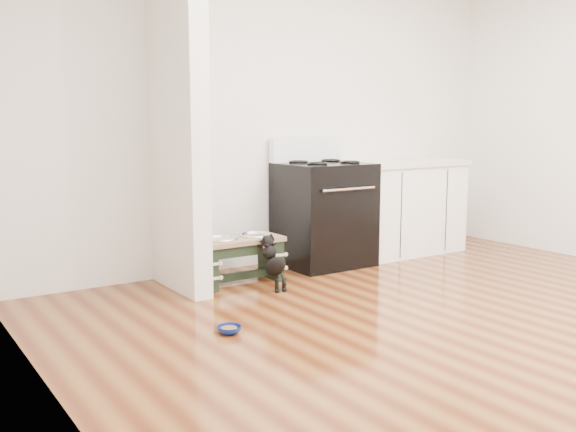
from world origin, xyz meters
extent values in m
plane|color=#4D200D|center=(0.00, 0.00, 0.00)|extent=(5.00, 5.00, 0.00)
plane|color=silver|center=(0.00, 2.50, 1.35)|extent=(5.00, 0.00, 5.00)
plane|color=silver|center=(-2.50, 0.00, 1.35)|extent=(0.00, 5.00, 5.00)
cube|color=silver|center=(-1.18, 2.10, 1.35)|extent=(0.15, 0.80, 2.70)
cube|color=black|center=(0.25, 2.15, 0.46)|extent=(0.76, 0.65, 0.92)
cube|color=black|center=(0.25, 1.84, 0.40)|extent=(0.58, 0.02, 0.50)
cylinder|color=silver|center=(0.25, 1.80, 0.72)|extent=(0.56, 0.02, 0.02)
cube|color=white|center=(0.25, 2.43, 1.03)|extent=(0.76, 0.08, 0.22)
torus|color=black|center=(0.07, 2.01, 0.93)|extent=(0.18, 0.18, 0.02)
torus|color=black|center=(0.43, 2.01, 0.93)|extent=(0.18, 0.18, 0.02)
torus|color=black|center=(0.07, 2.29, 0.93)|extent=(0.18, 0.18, 0.02)
torus|color=black|center=(0.43, 2.29, 0.93)|extent=(0.18, 0.18, 0.02)
cube|color=white|center=(1.23, 2.18, 0.43)|extent=(1.20, 0.60, 0.86)
cube|color=beige|center=(1.23, 2.18, 0.89)|extent=(1.24, 0.64, 0.05)
cube|color=black|center=(1.23, 1.92, 0.05)|extent=(1.20, 0.06, 0.10)
cube|color=black|center=(-1.01, 2.00, 0.17)|extent=(0.06, 0.32, 0.33)
cube|color=black|center=(-0.41, 2.00, 0.17)|extent=(0.06, 0.32, 0.33)
cube|color=black|center=(-0.71, 1.85, 0.29)|extent=(0.54, 0.03, 0.08)
cube|color=black|center=(-0.71, 2.00, 0.06)|extent=(0.54, 0.06, 0.06)
cube|color=brown|center=(-0.71, 2.00, 0.35)|extent=(0.68, 0.36, 0.04)
cylinder|color=silver|center=(-0.87, 2.00, 0.35)|extent=(0.23, 0.23, 0.04)
cylinder|color=silver|center=(-0.55, 2.00, 0.35)|extent=(0.23, 0.23, 0.04)
torus|color=silver|center=(-0.87, 2.00, 0.38)|extent=(0.26, 0.26, 0.02)
torus|color=silver|center=(-0.55, 2.00, 0.38)|extent=(0.26, 0.26, 0.02)
cylinder|color=black|center=(-0.62, 1.59, 0.05)|extent=(0.03, 0.03, 0.10)
cylinder|color=black|center=(-0.56, 1.59, 0.05)|extent=(0.03, 0.03, 0.10)
sphere|color=black|center=(-0.62, 1.58, 0.01)|extent=(0.04, 0.04, 0.04)
sphere|color=black|center=(-0.56, 1.58, 0.01)|extent=(0.04, 0.04, 0.04)
ellipsoid|color=black|center=(-0.59, 1.65, 0.19)|extent=(0.12, 0.28, 0.24)
sphere|color=black|center=(-0.59, 1.74, 0.28)|extent=(0.11, 0.11, 0.11)
sphere|color=black|center=(-0.59, 1.77, 0.36)|extent=(0.10, 0.10, 0.10)
sphere|color=black|center=(-0.62, 1.84, 0.36)|extent=(0.03, 0.03, 0.03)
sphere|color=black|center=(-0.56, 1.84, 0.36)|extent=(0.03, 0.03, 0.03)
cylinder|color=black|center=(-0.59, 1.54, 0.11)|extent=(0.02, 0.08, 0.09)
torus|color=#C53A6C|center=(-0.59, 1.76, 0.32)|extent=(0.09, 0.06, 0.08)
imported|color=navy|center=(-1.38, 0.95, 0.02)|extent=(0.17, 0.17, 0.05)
cylinder|color=#523917|center=(-1.38, 0.95, 0.03)|extent=(0.10, 0.10, 0.02)
camera|label=1|loc=(-3.18, -2.40, 1.29)|focal=40.00mm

